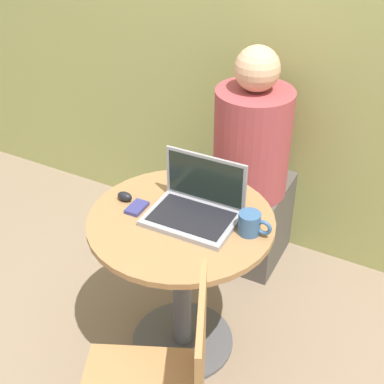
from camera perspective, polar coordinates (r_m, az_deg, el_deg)
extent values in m
plane|color=#7F6B56|center=(2.54, -0.99, -15.64)|extent=(12.00, 12.00, 0.00)
cube|color=#939956|center=(2.58, 9.44, 19.28)|extent=(7.00, 0.05, 2.60)
cylinder|color=#4C4C51|center=(2.53, -0.99, -15.49)|extent=(0.46, 0.46, 0.02)
cylinder|color=#4C4C51|center=(2.29, -1.07, -9.96)|extent=(0.08, 0.08, 0.66)
cylinder|color=olive|center=(2.07, -1.17, -3.12)|extent=(0.73, 0.73, 0.02)
cube|color=gray|center=(2.04, -0.07, -2.87)|extent=(0.34, 0.25, 0.02)
cube|color=black|center=(2.03, -0.07, -2.61)|extent=(0.30, 0.20, 0.00)
cube|color=gray|center=(2.06, 1.45, 1.43)|extent=(0.34, 0.02, 0.21)
cube|color=black|center=(2.06, 1.38, 1.35)|extent=(0.31, 0.01, 0.18)
cube|color=navy|center=(2.11, -5.90, -1.67)|extent=(0.06, 0.10, 0.02)
ellipsoid|color=black|center=(2.16, -7.25, -0.53)|extent=(0.06, 0.04, 0.04)
cylinder|color=#335684|center=(1.97, 6.14, -3.33)|extent=(0.08, 0.08, 0.09)
torus|color=#335684|center=(1.96, 7.65, -3.79)|extent=(0.06, 0.01, 0.06)
cube|color=#9E7042|center=(1.63, 0.94, -17.01)|extent=(0.17, 0.34, 0.43)
cube|color=#4C4742|center=(2.89, 6.72, -2.35)|extent=(0.35, 0.51, 0.47)
cylinder|color=#993D42|center=(2.53, 6.41, 5.23)|extent=(0.36, 0.36, 0.52)
sphere|color=tan|center=(2.37, 6.97, 12.93)|extent=(0.20, 0.20, 0.20)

